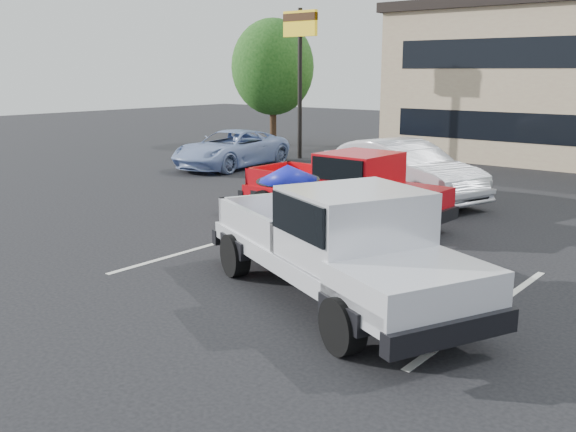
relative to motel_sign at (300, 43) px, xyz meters
The scene contains 9 objects.
ground 17.82m from the motel_sign, 54.46° to the right, with size 90.00×90.00×0.00m, color black.
stripe_left 14.65m from the motel_sign, 59.74° to the right, with size 0.12×5.00×0.01m, color silver.
stripe_right 18.29m from the motel_sign, 42.71° to the right, with size 0.12×5.00×0.01m, color silver.
motel_sign is the anchor object (origin of this frame).
tree_left 5.08m from the motel_sign, 143.13° to the left, with size 3.96×3.96×6.02m.
silver_pickup 17.63m from the motel_sign, 49.61° to the right, with size 6.00×4.10×2.06m.
red_pickup 12.40m from the motel_sign, 45.77° to the right, with size 5.25×2.05×1.71m.
silver_sedan 10.01m from the motel_sign, 33.81° to the right, with size 1.77×5.06×1.67m, color silver.
blue_suv 5.40m from the motel_sign, 96.66° to the right, with size 2.30×4.98×1.39m, color #8FA6D5.
Camera 1 is at (6.42, -6.95, 3.55)m, focal length 40.00 mm.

